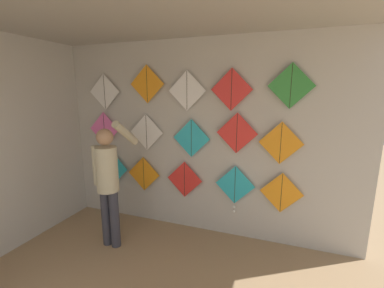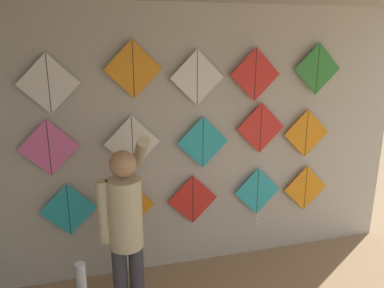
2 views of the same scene
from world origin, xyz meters
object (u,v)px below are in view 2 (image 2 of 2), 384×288
(kite_12, at_px, (197,78))
(kite_9, at_px, (306,133))
(kite_5, at_px, (49,148))
(kite_2, at_px, (193,200))
(kite_8, at_px, (261,128))
(kite_4, at_px, (305,188))
(kite_6, at_px, (132,143))
(kite_1, at_px, (128,206))
(kite_11, at_px, (133,69))
(kite_0, at_px, (69,210))
(kite_3, at_px, (257,193))
(kite_13, at_px, (255,75))
(kite_7, at_px, (203,142))
(kite_10, at_px, (48,84))
(shopkeeper, at_px, (126,225))
(kite_14, at_px, (318,69))

(kite_12, bearing_deg, kite_9, 0.00)
(kite_5, xyz_separation_m, kite_12, (1.44, 0.00, 0.61))
(kite_2, xyz_separation_m, kite_8, (0.76, 0.00, 0.75))
(kite_4, distance_m, kite_6, 2.11)
(kite_5, bearing_deg, kite_9, 0.00)
(kite_5, bearing_deg, kite_1, 0.00)
(kite_1, height_order, kite_11, kite_11)
(kite_0, bearing_deg, kite_3, -0.02)
(kite_3, bearing_deg, kite_5, 179.98)
(kite_4, xyz_separation_m, kite_9, (-0.05, 0.00, 0.67))
(kite_1, xyz_separation_m, kite_13, (1.37, 0.00, 1.31))
(kite_7, distance_m, kite_10, 1.59)
(kite_2, xyz_separation_m, kite_6, (-0.62, 0.00, 0.68))
(kite_10, bearing_deg, kite_2, 0.00)
(kite_8, distance_m, kite_11, 1.49)
(kite_13, bearing_deg, kite_12, 180.00)
(kite_12, bearing_deg, shopkeeper, -137.82)
(kite_0, distance_m, kite_9, 2.67)
(kite_4, height_order, kite_8, kite_8)
(kite_10, height_order, kite_14, kite_14)
(kite_2, relative_size, kite_8, 1.00)
(kite_8, bearing_deg, kite_7, 180.00)
(kite_2, height_order, kite_9, kite_9)
(kite_0, distance_m, kite_11, 1.52)
(kite_5, distance_m, kite_8, 2.16)
(kite_5, relative_size, kite_13, 1.00)
(shopkeeper, height_order, kite_6, kite_6)
(kite_7, height_order, kite_14, kite_14)
(shopkeeper, height_order, kite_8, kite_8)
(kite_4, xyz_separation_m, kite_8, (-0.62, 0.00, 0.76))
(kite_0, relative_size, kite_8, 1.00)
(kite_3, xyz_separation_m, kite_8, (-0.00, 0.00, 0.76))
(kite_6, relative_size, kite_7, 1.00)
(kite_0, bearing_deg, kite_10, 180.00)
(kite_12, bearing_deg, kite_4, 0.00)
(kite_6, xyz_separation_m, kite_12, (0.66, 0.00, 0.62))
(kite_8, xyz_separation_m, kite_9, (0.56, 0.00, -0.10))
(kite_2, xyz_separation_m, kite_5, (-1.40, 0.00, 0.69))
(shopkeeper, height_order, kite_3, shopkeeper)
(kite_0, height_order, kite_6, kite_6)
(kite_8, bearing_deg, kite_10, 180.00)
(kite_0, height_order, kite_4, kite_0)
(kite_7, bearing_deg, kite_9, 0.00)
(kite_9, bearing_deg, kite_8, 180.00)
(kite_11, relative_size, kite_14, 1.00)
(shopkeeper, xyz_separation_m, kite_5, (-0.61, 0.75, 0.51))
(kite_7, distance_m, kite_12, 0.67)
(shopkeeper, bearing_deg, kite_2, 45.01)
(kite_3, xyz_separation_m, kite_9, (0.56, 0.00, 0.66))
(kite_0, xyz_separation_m, kite_10, (-0.07, 0.00, 1.25))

